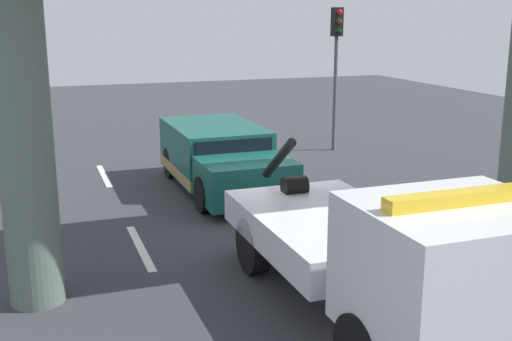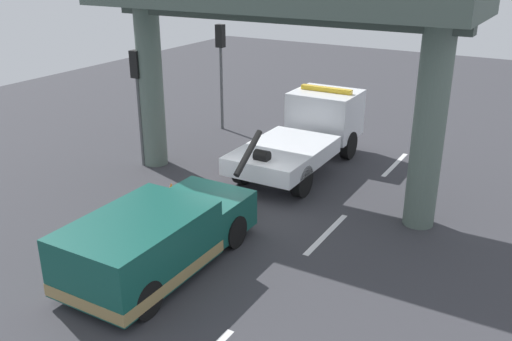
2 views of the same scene
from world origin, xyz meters
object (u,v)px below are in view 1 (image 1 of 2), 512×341
at_px(traffic_light_near, 337,48).
at_px(tow_truck_white, 389,253).
at_px(towed_van_green, 220,159).
at_px(traffic_cone_orange, 356,204).

bearing_deg(traffic_light_near, tow_truck_white, -23.00).
relative_size(tow_truck_white, towed_van_green, 1.39).
distance_m(towed_van_green, traffic_light_near, 6.47).
distance_m(towed_van_green, traffic_cone_orange, 3.98).
distance_m(tow_truck_white, towed_van_green, 8.25).
bearing_deg(tow_truck_white, traffic_cone_orange, 156.30).
distance_m(tow_truck_white, traffic_cone_orange, 5.49).
bearing_deg(towed_van_green, tow_truck_white, 0.05).
xyz_separation_m(tow_truck_white, traffic_light_near, (-11.56, 4.91, 2.15)).
bearing_deg(traffic_light_near, towed_van_green, -55.97).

